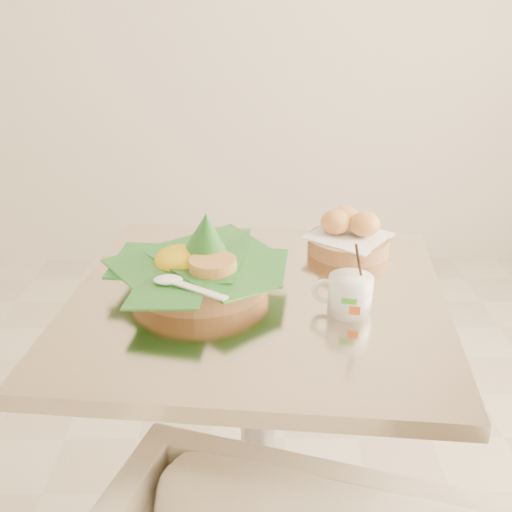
{
  "coord_description": "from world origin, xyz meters",
  "views": [
    {
      "loc": [
        0.13,
        -1.12,
        1.3
      ],
      "look_at": [
        0.14,
        -0.02,
        0.82
      ],
      "focal_mm": 45.0,
      "sensor_mm": 36.0,
      "label": 1
    }
  ],
  "objects_px": {
    "cafe_table": "(258,392)",
    "rice_basket": "(199,265)",
    "coffee_mug": "(349,293)",
    "bread_basket": "(348,235)"
  },
  "relations": [
    {
      "from": "coffee_mug",
      "to": "rice_basket",
      "type": "bearing_deg",
      "value": 158.99
    },
    {
      "from": "coffee_mug",
      "to": "cafe_table",
      "type": "bearing_deg",
      "value": 158.51
    },
    {
      "from": "rice_basket",
      "to": "coffee_mug",
      "type": "bearing_deg",
      "value": -21.01
    },
    {
      "from": "rice_basket",
      "to": "cafe_table",
      "type": "bearing_deg",
      "value": -20.32
    },
    {
      "from": "bread_basket",
      "to": "coffee_mug",
      "type": "relative_size",
      "value": 1.53
    },
    {
      "from": "cafe_table",
      "to": "rice_basket",
      "type": "xyz_separation_m",
      "value": [
        -0.11,
        0.04,
        0.27
      ]
    },
    {
      "from": "bread_basket",
      "to": "coffee_mug",
      "type": "bearing_deg",
      "value": -97.6
    },
    {
      "from": "cafe_table",
      "to": "bread_basket",
      "type": "distance_m",
      "value": 0.39
    },
    {
      "from": "cafe_table",
      "to": "bread_basket",
      "type": "height_order",
      "value": "bread_basket"
    },
    {
      "from": "bread_basket",
      "to": "coffee_mug",
      "type": "distance_m",
      "value": 0.28
    }
  ]
}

